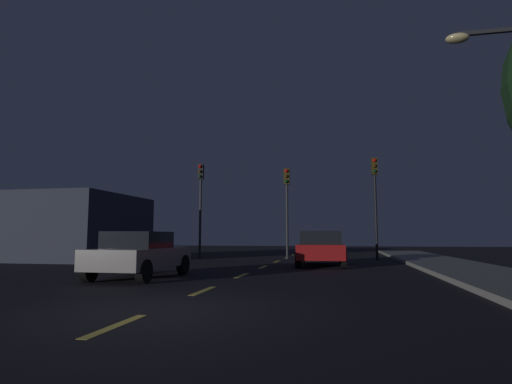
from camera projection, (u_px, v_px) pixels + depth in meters
The scene contains 15 objects.
ground_plane at pixel (246, 274), 13.79m from camera, with size 80.00×80.00×0.00m, color black.
sidewalk_curb_right at pixel (490, 276), 12.31m from camera, with size 3.00×40.00×0.15m, color gray.
lane_stripe_nearest at pixel (116, 326), 5.80m from camera, with size 0.16×1.60×0.01m, color #EACC4C.
lane_stripe_second at pixel (203, 291), 9.50m from camera, with size 0.16×1.60×0.01m, color #EACC4C.
lane_stripe_third at pixel (242, 275), 13.21m from camera, with size 0.16×1.60×0.01m, color #EACC4C.
lane_stripe_fourth at pixel (263, 267), 16.91m from camera, with size 0.16×1.60×0.01m, color #EACC4C.
lane_stripe_fifth at pixel (277, 261), 20.61m from camera, with size 0.16×1.60×0.01m, color #EACC4C.
lane_stripe_sixth at pixel (287, 258), 24.31m from camera, with size 0.16×1.60×0.01m, color #EACC4C.
lane_stripe_seventh at pixel (294, 255), 28.02m from camera, with size 0.16×1.60×0.01m, color #EACC4C.
traffic_signal_left at pixel (200, 192), 24.15m from camera, with size 0.32×0.38×5.49m.
traffic_signal_center at pixel (287, 195), 23.11m from camera, with size 0.32×0.38×5.06m.
traffic_signal_right at pixel (375, 189), 22.20m from camera, with size 0.32×0.38×5.48m.
car_stopped_ahead at pixel (321, 248), 17.68m from camera, with size 2.12×4.24×1.48m.
car_adjacent_lane at pixel (140, 254), 12.49m from camera, with size 1.88×3.88×1.39m.
storefront_left at pixel (81, 227), 22.29m from camera, with size 5.25×6.69×3.46m, color #333847.
Camera 1 is at (3.12, -6.66, 1.26)m, focal length 28.93 mm.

